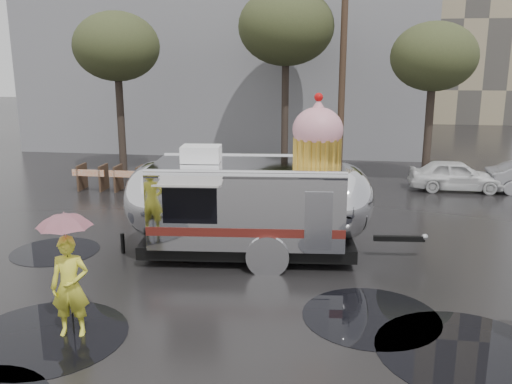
# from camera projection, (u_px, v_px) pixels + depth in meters

# --- Properties ---
(ground) EXTENTS (120.00, 120.00, 0.00)m
(ground) POSITION_uv_depth(u_px,v_px,m) (210.00, 319.00, 10.71)
(ground) COLOR black
(ground) RESTS_ON ground
(puddles) EXTENTS (12.44, 9.00, 0.01)m
(puddles) POSITION_uv_depth(u_px,v_px,m) (204.00, 329.00, 10.27)
(puddles) COLOR black
(puddles) RESTS_ON ground
(grey_building) EXTENTS (22.00, 12.00, 13.00)m
(grey_building) POSITION_uv_depth(u_px,v_px,m) (235.00, 34.00, 32.79)
(grey_building) COLOR slate
(grey_building) RESTS_ON ground
(utility_pole) EXTENTS (1.60, 0.28, 9.00)m
(utility_pole) POSITION_uv_depth(u_px,v_px,m) (343.00, 68.00, 22.69)
(utility_pole) COLOR #473323
(utility_pole) RESTS_ON ground
(tree_left) EXTENTS (3.64, 3.64, 6.95)m
(tree_left) POSITION_uv_depth(u_px,v_px,m) (117.00, 47.00, 22.90)
(tree_left) COLOR #382D26
(tree_left) RESTS_ON ground
(tree_mid) EXTENTS (4.20, 4.20, 8.03)m
(tree_mid) POSITION_uv_depth(u_px,v_px,m) (286.00, 28.00, 23.60)
(tree_mid) COLOR #382D26
(tree_mid) RESTS_ON ground
(tree_right) EXTENTS (3.36, 3.36, 6.42)m
(tree_right) POSITION_uv_depth(u_px,v_px,m) (434.00, 58.00, 21.12)
(tree_right) COLOR #382D26
(tree_right) RESTS_ON ground
(barricade_row) EXTENTS (4.30, 0.80, 1.00)m
(barricade_row) POSITION_uv_depth(u_px,v_px,m) (129.00, 178.00, 20.96)
(barricade_row) COLOR #473323
(barricade_row) RESTS_ON ground
(airstream_trailer) EXTENTS (7.95, 3.48, 4.29)m
(airstream_trailer) POSITION_uv_depth(u_px,v_px,m) (252.00, 200.00, 13.79)
(airstream_trailer) COLOR silver
(airstream_trailer) RESTS_ON ground
(person_left) EXTENTS (0.76, 0.57, 1.91)m
(person_left) POSITION_uv_depth(u_px,v_px,m) (70.00, 287.00, 9.88)
(person_left) COLOR yellow
(person_left) RESTS_ON ground
(umbrella_pink) EXTENTS (1.20, 1.20, 2.37)m
(umbrella_pink) POSITION_uv_depth(u_px,v_px,m) (65.00, 234.00, 9.64)
(umbrella_pink) COLOR pink
(umbrella_pink) RESTS_ON ground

